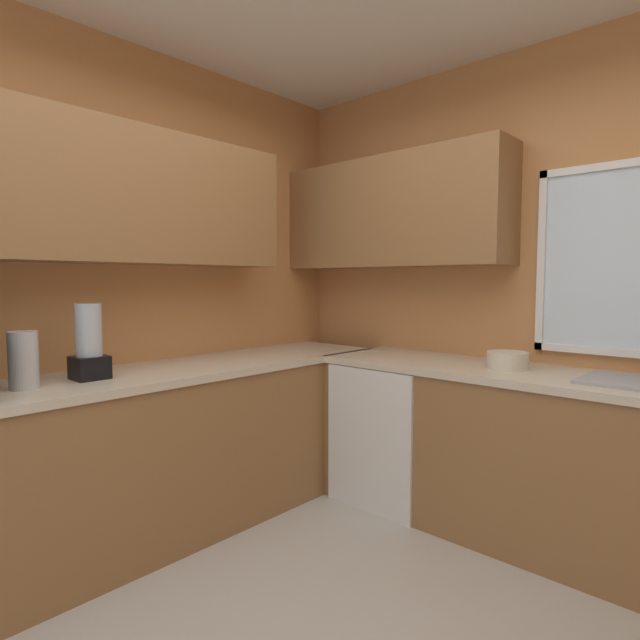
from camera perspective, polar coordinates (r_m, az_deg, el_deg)
room_shell at (r=2.16m, az=2.39°, el=15.43°), size 3.56×3.74×2.73m
counter_run_left at (r=2.86m, az=-21.33°, el=-14.55°), size 0.65×3.35×0.89m
counter_run_back at (r=2.93m, az=25.00°, el=-14.14°), size 2.65×0.65×0.89m
dishwasher at (r=3.32m, az=8.44°, el=-12.07°), size 0.60×0.60×0.85m
kettle at (r=2.56m, az=-30.08°, el=-3.89°), size 0.12×0.12×0.25m
bowl at (r=2.91m, az=20.12°, el=-4.22°), size 0.21×0.21×0.09m
blender_appliance at (r=2.67m, az=-24.28°, el=-2.57°), size 0.15×0.15×0.36m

